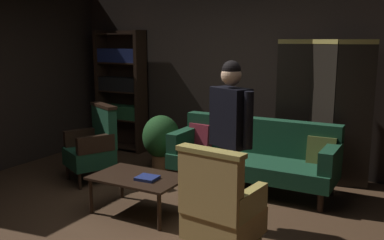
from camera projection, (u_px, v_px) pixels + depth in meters
ground_plane at (156, 219)px, 4.53m from camera, size 10.00×10.00×0.00m
back_wall at (245, 73)px, 6.37m from camera, size 7.20×0.10×2.80m
side_wall_left at (7, 74)px, 6.20m from camera, size 0.10×3.60×2.80m
folding_screen at (322, 109)px, 5.58m from camera, size 1.28×0.30×1.90m
bookshelf at (122, 88)px, 7.23m from camera, size 0.90×0.32×2.05m
velvet_couch at (254, 154)px, 5.43m from camera, size 2.12×0.78×0.88m
coffee_table at (138, 180)px, 4.63m from camera, size 1.00×0.64×0.42m
armchair_gilt_accent at (220, 208)px, 3.57m from camera, size 0.64×0.64×1.04m
armchair_wing_left at (94, 146)px, 5.68m from camera, size 0.77×0.77×1.04m
standing_figure at (230, 130)px, 4.13m from camera, size 0.54×0.36×1.70m
potted_plant at (161, 140)px, 6.06m from camera, size 0.54×0.54×0.83m
book_navy_cloth at (147, 178)px, 4.52m from camera, size 0.23×0.21×0.03m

